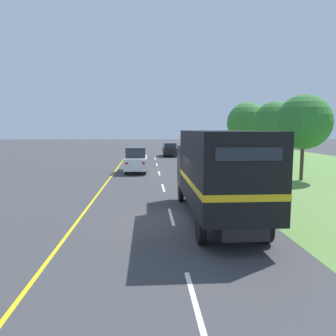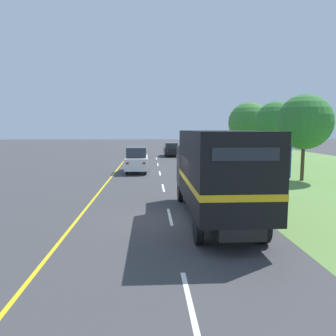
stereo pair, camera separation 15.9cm
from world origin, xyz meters
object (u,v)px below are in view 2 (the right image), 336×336
at_px(highway_sign, 271,166).
at_px(roadside_tree_near, 305,122).
at_px(roadside_tree_mid, 276,123).
at_px(roadside_tree_far, 249,123).
at_px(lead_car_white, 137,160).
at_px(lead_car_black_ahead, 171,149).
at_px(delineator_post, 260,197).
at_px(horse_trailer_truck, 216,171).

xyz_separation_m(highway_sign, roadside_tree_near, (4.11, 4.91, 2.42)).
relative_size(roadside_tree_mid, roadside_tree_far, 0.94).
height_order(lead_car_white, roadside_tree_near, roadside_tree_near).
xyz_separation_m(lead_car_black_ahead, roadside_tree_near, (7.78, -20.74, 3.13)).
xyz_separation_m(roadside_tree_near, delineator_post, (-5.58, -7.65, -3.52)).
xyz_separation_m(roadside_tree_near, roadside_tree_mid, (1.24, 8.22, 0.10)).
bearing_deg(delineator_post, lead_car_black_ahead, 94.44).
distance_m(roadside_tree_mid, roadside_tree_far, 6.15).
bearing_deg(roadside_tree_near, lead_car_white, 156.52).
bearing_deg(roadside_tree_near, lead_car_black_ahead, 110.56).
height_order(horse_trailer_truck, roadside_tree_mid, roadside_tree_mid).
xyz_separation_m(lead_car_black_ahead, roadside_tree_far, (8.29, -6.41, 3.33)).
height_order(horse_trailer_truck, delineator_post, horse_trailer_truck).
bearing_deg(lead_car_white, roadside_tree_near, -23.48).
xyz_separation_m(horse_trailer_truck, roadside_tree_far, (8.55, 24.02, 2.27)).
relative_size(lead_car_black_ahead, roadside_tree_mid, 0.75).
bearing_deg(lead_car_white, roadside_tree_far, 37.32).
bearing_deg(roadside_tree_far, roadside_tree_mid, -83.27).
height_order(highway_sign, roadside_tree_far, roadside_tree_far).
bearing_deg(highway_sign, roadside_tree_far, 76.48).
xyz_separation_m(highway_sign, roadside_tree_far, (4.63, 19.24, 2.63)).
relative_size(highway_sign, roadside_tree_near, 0.45).
xyz_separation_m(lead_car_white, roadside_tree_near, (11.64, -5.06, 2.99)).
relative_size(lead_car_black_ahead, roadside_tree_far, 0.70).
distance_m(highway_sign, delineator_post, 3.30).
relative_size(horse_trailer_truck, roadside_tree_near, 1.38).
bearing_deg(lead_car_white, horse_trailer_truck, -76.26).
bearing_deg(horse_trailer_truck, lead_car_black_ahead, 89.52).
bearing_deg(delineator_post, highway_sign, 61.84).
distance_m(roadside_tree_near, roadside_tree_mid, 8.31).
bearing_deg(lead_car_black_ahead, roadside_tree_far, -37.71).
bearing_deg(delineator_post, lead_car_white, 115.52).
distance_m(highway_sign, roadside_tree_far, 19.96).
bearing_deg(roadside_tree_mid, horse_trailer_truck, -117.36).
distance_m(lead_car_black_ahead, delineator_post, 28.47).
xyz_separation_m(roadside_tree_near, roadside_tree_far, (0.52, 14.32, 0.21)).
distance_m(horse_trailer_truck, roadside_tree_far, 25.60).
xyz_separation_m(lead_car_white, roadside_tree_far, (12.16, 9.27, 3.20)).
distance_m(lead_car_white, lead_car_black_ahead, 16.15).
bearing_deg(roadside_tree_far, delineator_post, -105.49).
bearing_deg(delineator_post, roadside_tree_near, 53.91).
height_order(lead_car_black_ahead, roadside_tree_mid, roadside_tree_mid).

